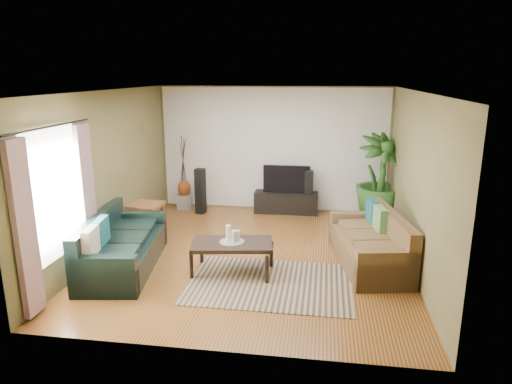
% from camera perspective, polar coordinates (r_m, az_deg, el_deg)
% --- Properties ---
extents(floor, '(5.50, 5.50, 0.00)m').
position_cam_1_polar(floor, '(7.74, -0.22, -7.92)').
color(floor, brown).
rests_on(floor, ground).
extents(ceiling, '(5.50, 5.50, 0.00)m').
position_cam_1_polar(ceiling, '(7.15, -0.24, 12.49)').
color(ceiling, white).
rests_on(ceiling, ground).
extents(wall_back, '(5.00, 0.00, 5.00)m').
position_cam_1_polar(wall_back, '(10.00, 2.14, 5.34)').
color(wall_back, olive).
rests_on(wall_back, ground).
extents(wall_front, '(5.00, 0.00, 5.00)m').
position_cam_1_polar(wall_front, '(4.73, -5.23, -5.48)').
color(wall_front, olive).
rests_on(wall_front, ground).
extents(wall_left, '(0.00, 5.50, 5.50)m').
position_cam_1_polar(wall_left, '(8.08, -18.07, 2.36)').
color(wall_left, olive).
rests_on(wall_left, ground).
extents(wall_right, '(0.00, 5.50, 5.50)m').
position_cam_1_polar(wall_right, '(7.39, 19.33, 1.14)').
color(wall_right, olive).
rests_on(wall_right, ground).
extents(backwall_panel, '(4.90, 0.00, 4.90)m').
position_cam_1_polar(backwall_panel, '(9.99, 2.13, 5.33)').
color(backwall_panel, white).
rests_on(backwall_panel, ground).
extents(window_pane, '(0.00, 1.80, 1.80)m').
position_cam_1_polar(window_pane, '(6.70, -23.91, -0.19)').
color(window_pane, white).
rests_on(window_pane, ground).
extents(curtain_near, '(0.08, 0.35, 2.20)m').
position_cam_1_polar(curtain_near, '(6.15, -26.93, -4.24)').
color(curtain_near, gray).
rests_on(curtain_near, ground).
extents(curtain_far, '(0.08, 0.35, 2.20)m').
position_cam_1_polar(curtain_far, '(7.36, -20.33, -0.60)').
color(curtain_far, gray).
rests_on(curtain_far, ground).
extents(curtain_rod, '(0.03, 1.90, 0.03)m').
position_cam_1_polar(curtain_rod, '(6.52, -24.36, 7.46)').
color(curtain_rod, black).
rests_on(curtain_rod, ground).
extents(sofa_left, '(1.23, 2.27, 0.85)m').
position_cam_1_polar(sofa_left, '(7.43, -16.26, -6.00)').
color(sofa_left, black).
rests_on(sofa_left, floor).
extents(sofa_right, '(1.22, 2.08, 0.85)m').
position_cam_1_polar(sofa_right, '(7.44, 14.00, -5.80)').
color(sofa_right, brown).
rests_on(sofa_right, floor).
extents(area_rug, '(2.38, 1.69, 0.01)m').
position_cam_1_polar(area_rug, '(6.77, 1.81, -11.31)').
color(area_rug, '#9E805D').
rests_on(area_rug, floor).
extents(coffee_table, '(1.30, 0.84, 0.49)m').
position_cam_1_polar(coffee_table, '(7.03, -2.96, -8.17)').
color(coffee_table, black).
rests_on(coffee_table, floor).
extents(candle_tray, '(0.37, 0.37, 0.02)m').
position_cam_1_polar(candle_tray, '(6.93, -2.99, -6.23)').
color(candle_tray, gray).
rests_on(candle_tray, coffee_table).
extents(candle_tall, '(0.08, 0.08, 0.24)m').
position_cam_1_polar(candle_tall, '(6.92, -3.44, -5.12)').
color(candle_tall, '#EFE3CA').
rests_on(candle_tall, candle_tray).
extents(candle_mid, '(0.08, 0.08, 0.19)m').
position_cam_1_polar(candle_mid, '(6.85, -2.74, -5.57)').
color(candle_mid, beige).
rests_on(candle_mid, candle_tray).
extents(candle_short, '(0.08, 0.08, 0.15)m').
position_cam_1_polar(candle_short, '(6.94, -2.33, -5.43)').
color(candle_short, beige).
rests_on(candle_short, candle_tray).
extents(tv_stand, '(1.37, 0.42, 0.46)m').
position_cam_1_polar(tv_stand, '(9.98, 3.78, -1.31)').
color(tv_stand, black).
rests_on(tv_stand, floor).
extents(television, '(1.01, 0.05, 0.59)m').
position_cam_1_polar(television, '(9.84, 3.84, 1.64)').
color(television, black).
rests_on(television, tv_stand).
extents(speaker_left, '(0.22, 0.24, 0.99)m').
position_cam_1_polar(speaker_left, '(9.92, -6.96, 0.11)').
color(speaker_left, black).
rests_on(speaker_left, floor).
extents(speaker_right, '(0.20, 0.21, 0.97)m').
position_cam_1_polar(speaker_right, '(9.85, 6.57, -0.05)').
color(speaker_right, black).
rests_on(speaker_right, floor).
extents(potted_plant, '(1.34, 1.34, 1.80)m').
position_cam_1_polar(potted_plant, '(9.55, 15.27, 1.63)').
color(potted_plant, '#25501A').
rests_on(potted_plant, floor).
extents(plant_pot, '(0.33, 0.33, 0.26)m').
position_cam_1_polar(plant_pot, '(9.75, 14.97, -2.78)').
color(plant_pot, black).
rests_on(plant_pot, floor).
extents(pedestal, '(0.36, 0.36, 0.31)m').
position_cam_1_polar(pedestal, '(10.41, -8.89, -1.19)').
color(pedestal, gray).
rests_on(pedestal, floor).
extents(vase, '(0.29, 0.29, 0.40)m').
position_cam_1_polar(vase, '(10.33, -8.96, 0.42)').
color(vase, brown).
rests_on(vase, pedestal).
extents(side_table, '(0.63, 0.63, 0.59)m').
position_cam_1_polar(side_table, '(8.89, -13.51, -3.26)').
color(side_table, brown).
rests_on(side_table, floor).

